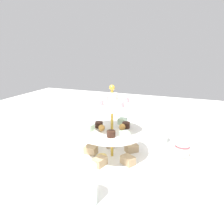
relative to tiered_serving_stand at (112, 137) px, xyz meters
name	(u,v)px	position (x,y,z in m)	size (l,w,h in m)	color
ground_plane	(112,158)	(0.00, 0.00, -0.09)	(2.40, 2.40, 0.00)	white
tiered_serving_stand	(112,137)	(0.00, 0.00, 0.00)	(0.29, 0.29, 0.28)	white
water_glass_tall_right	(85,185)	(0.26, 0.02, -0.03)	(0.07, 0.07, 0.11)	silver
water_glass_short_left	(161,134)	(-0.21, 0.15, -0.04)	(0.06, 0.06, 0.08)	silver
teacup_with_saucer	(182,151)	(-0.11, 0.25, -0.06)	(0.09, 0.09, 0.05)	white
butter_knife_left	(36,153)	(0.08, -0.30, -0.08)	(0.17, 0.01, 0.00)	silver
butter_knife_right	(189,193)	(0.12, 0.29, -0.08)	(0.17, 0.01, 0.00)	silver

